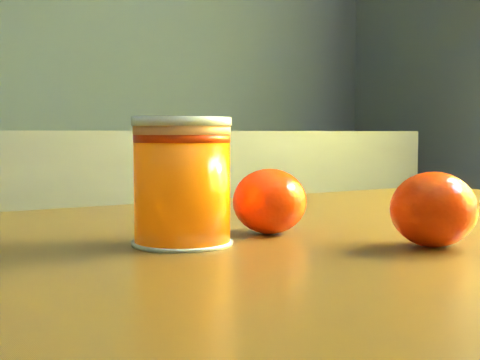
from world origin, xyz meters
name	(u,v)px	position (x,y,z in m)	size (l,w,h in m)	color
table	(355,342)	(0.78, 0.19, 0.70)	(1.18, 0.92, 0.80)	brown
juice_glass	(182,182)	(0.61, 0.21, 0.85)	(0.09, 0.09, 0.11)	#FD6205
orange_front	(270,201)	(0.71, 0.23, 0.83)	(0.07, 0.07, 0.06)	#F53204
orange_back	(433,209)	(0.80, 0.11, 0.83)	(0.07, 0.07, 0.06)	#F53204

